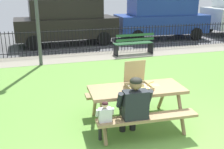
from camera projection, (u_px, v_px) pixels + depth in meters
The scene contains 12 objects.
ground at pixel (142, 109), 6.04m from camera, with size 28.00×11.40×0.02m, color #669841.
cobblestone_walkway at pixel (92, 56), 10.59m from camera, with size 28.00×1.40×0.01m, color gray.
street_asphalt at pixel (75, 39), 14.14m from camera, with size 28.00×6.42×0.01m, color #515154.
picnic_table_foreground at pixel (137, 96), 5.17m from camera, with size 1.88×1.58×0.79m.
pizza_box_open at pixel (138, 82), 5.14m from camera, with size 0.44×0.48×0.49m.
pizza_slice_on_table at pixel (154, 84), 5.32m from camera, with size 0.26×0.28×0.02m.
adult_at_table at pixel (134, 105), 4.64m from camera, with size 0.62×0.61×1.19m.
child_at_table at pixel (104, 118), 4.54m from camera, with size 0.31×0.30×0.82m.
iron_fence_streetside at pixel (88, 40), 11.06m from camera, with size 19.62×0.03×1.01m.
park_bench_center at pixel (134, 44), 10.80m from camera, with size 1.61×0.52×0.85m.
parked_car_center at pixel (66, 21), 12.54m from camera, with size 4.65×2.06×2.08m.
parked_car_right at pixel (161, 17), 13.89m from camera, with size 4.69×2.14×2.08m.
Camera 1 is at (-2.25, -3.36, 2.59)m, focal length 43.36 mm.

